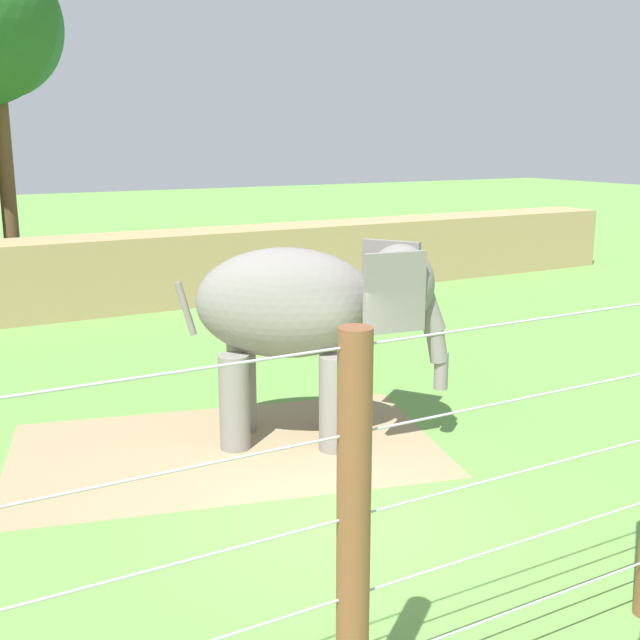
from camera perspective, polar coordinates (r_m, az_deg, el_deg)
ground_plane at (r=10.13m, az=0.90°, el=-13.90°), size 120.00×120.00×0.00m
dirt_patch at (r=12.14m, az=-6.83°, el=-9.24°), size 7.04×5.19×0.01m
embankment_wall at (r=21.83m, az=-16.64°, el=3.09°), size 36.00×1.80×2.00m
elephant at (r=11.84m, az=-0.96°, el=0.57°), size 3.73×2.97×3.06m
enrichment_ball at (r=17.20m, az=0.22°, el=-0.79°), size 0.92×0.92×0.92m
cable_fence at (r=7.01m, az=14.73°, el=-12.12°), size 9.83×0.25×3.32m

